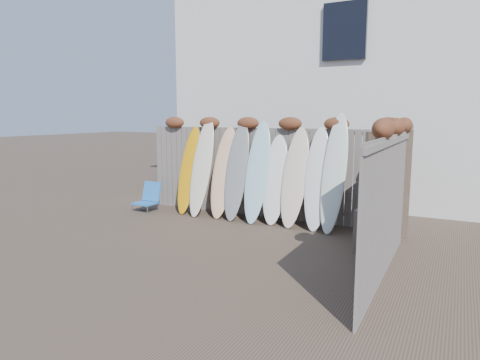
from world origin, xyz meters
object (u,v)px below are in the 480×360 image
at_px(beach_chair, 148,197).
at_px(lattice_panel, 388,190).
at_px(wooden_crate, 375,231).
at_px(surfboard_0, 189,170).

height_order(beach_chair, lattice_panel, lattice_panel).
bearing_deg(wooden_crate, surfboard_0, 166.79).
xyz_separation_m(beach_chair, lattice_panel, (5.56, -0.44, 0.69)).
bearing_deg(wooden_crate, beach_chair, 172.04).
relative_size(beach_chair, wooden_crate, 0.95).
xyz_separation_m(lattice_panel, surfboard_0, (-4.57, 0.72, 0.01)).
bearing_deg(wooden_crate, lattice_panel, 69.25).
distance_m(beach_chair, wooden_crate, 5.49).
height_order(beach_chair, surfboard_0, surfboard_0).
relative_size(beach_chair, surfboard_0, 0.32).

